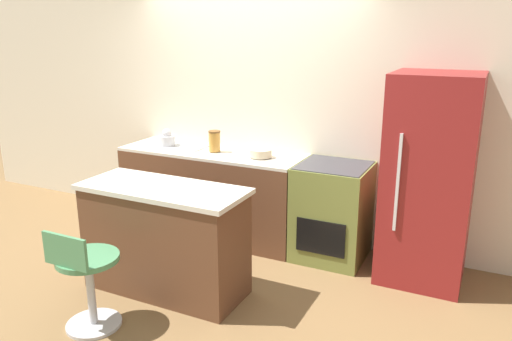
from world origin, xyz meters
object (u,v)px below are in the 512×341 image
Objects in this scene: oven_range at (332,212)px; mixing_bowl at (261,153)px; refrigerator at (429,180)px; stool_chair at (87,278)px; kettle at (167,139)px.

oven_range is 0.89m from mixing_bowl.
refrigerator is at bearing -0.08° from mixing_bowl.
refrigerator reaches higher than oven_range.
mixing_bowl is at bearing 75.70° from stool_chair.
stool_chair is 3.65× the size of mixing_bowl.
oven_range is 4.21× the size of mixing_bowl.
kettle reaches higher than mixing_bowl.
mixing_bowl is at bearing 179.92° from refrigerator.
mixing_bowl is (-1.58, 0.00, 0.06)m from refrigerator.
refrigerator is at bearing 42.58° from stool_chair.
oven_range reaches higher than stool_chair.
mixing_bowl reaches higher than oven_range.
kettle is 1.12m from mixing_bowl.
mixing_bowl is (1.12, 0.00, -0.03)m from kettle.
kettle is at bearing 108.33° from stool_chair.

